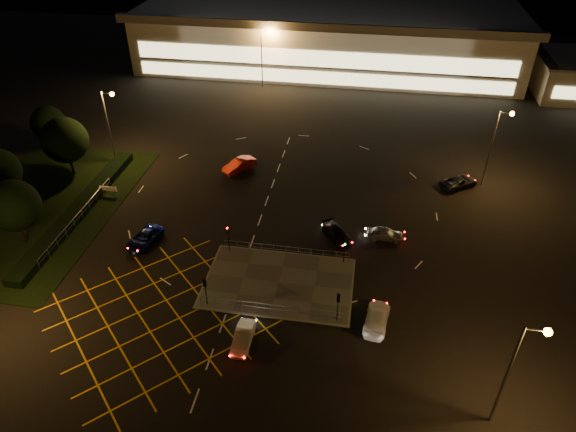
% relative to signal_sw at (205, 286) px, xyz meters
% --- Properties ---
extents(ground, '(180.00, 180.00, 0.00)m').
position_rel_signal_sw_xyz_m(ground, '(4.00, 5.99, -2.37)').
color(ground, black).
rests_on(ground, ground).
extents(pedestrian_island, '(14.00, 9.00, 0.12)m').
position_rel_signal_sw_xyz_m(pedestrian_island, '(6.00, 3.99, -2.31)').
color(pedestrian_island, '#4C4944').
rests_on(pedestrian_island, ground).
extents(grass_verge, '(18.00, 30.00, 0.08)m').
position_rel_signal_sw_xyz_m(grass_verge, '(-24.00, 11.99, -2.33)').
color(grass_verge, black).
rests_on(grass_verge, ground).
extents(hedge, '(2.00, 26.00, 1.00)m').
position_rel_signal_sw_xyz_m(hedge, '(-19.00, 11.99, -1.87)').
color(hedge, black).
rests_on(hedge, ground).
extents(supermarket, '(72.00, 26.50, 10.50)m').
position_rel_signal_sw_xyz_m(supermarket, '(4.00, 67.95, 2.95)').
color(supermarket, beige).
rests_on(supermarket, ground).
extents(streetlight_se, '(1.78, 0.56, 10.03)m').
position_rel_signal_sw_xyz_m(streetlight_se, '(24.44, -8.01, 4.20)').
color(streetlight_se, slate).
rests_on(streetlight_se, ground).
extents(streetlight_nw, '(1.78, 0.56, 10.03)m').
position_rel_signal_sw_xyz_m(streetlight_nw, '(-19.56, 23.99, 4.20)').
color(streetlight_nw, slate).
rests_on(streetlight_nw, ground).
extents(streetlight_ne, '(1.78, 0.56, 10.03)m').
position_rel_signal_sw_xyz_m(streetlight_ne, '(28.44, 25.99, 4.20)').
color(streetlight_ne, slate).
rests_on(streetlight_ne, ground).
extents(streetlight_far_left, '(1.78, 0.56, 10.03)m').
position_rel_signal_sw_xyz_m(streetlight_far_left, '(-5.56, 53.99, 4.20)').
color(streetlight_far_left, slate).
rests_on(streetlight_far_left, ground).
extents(streetlight_far_right, '(1.78, 0.56, 10.03)m').
position_rel_signal_sw_xyz_m(streetlight_far_right, '(34.44, 55.99, 4.20)').
color(streetlight_far_right, slate).
rests_on(streetlight_far_right, ground).
extents(signal_sw, '(0.28, 0.30, 3.15)m').
position_rel_signal_sw_xyz_m(signal_sw, '(0.00, 0.00, 0.00)').
color(signal_sw, black).
rests_on(signal_sw, pedestrian_island).
extents(signal_se, '(0.28, 0.30, 3.15)m').
position_rel_signal_sw_xyz_m(signal_se, '(12.00, 0.00, 0.00)').
color(signal_se, black).
rests_on(signal_se, pedestrian_island).
extents(signal_nw, '(0.28, 0.30, 3.15)m').
position_rel_signal_sw_xyz_m(signal_nw, '(0.00, 7.99, 0.00)').
color(signal_nw, black).
rests_on(signal_nw, pedestrian_island).
extents(signal_ne, '(0.28, 0.30, 3.15)m').
position_rel_signal_sw_xyz_m(signal_ne, '(12.00, 7.99, 0.00)').
color(signal_ne, black).
rests_on(signal_ne, pedestrian_island).
extents(tree_c, '(5.76, 5.76, 7.84)m').
position_rel_signal_sw_xyz_m(tree_c, '(-24.00, 19.99, 2.59)').
color(tree_c, black).
rests_on(tree_c, ground).
extents(tree_d, '(4.68, 4.68, 6.37)m').
position_rel_signal_sw_xyz_m(tree_d, '(-30.00, 25.99, 1.65)').
color(tree_d, black).
rests_on(tree_d, ground).
extents(tree_e, '(5.40, 5.40, 7.35)m').
position_rel_signal_sw_xyz_m(tree_e, '(-22.00, 5.99, 2.28)').
color(tree_e, black).
rests_on(tree_e, ground).
extents(car_queue_white, '(1.43, 4.02, 1.32)m').
position_rel_signal_sw_xyz_m(car_queue_white, '(4.35, -3.86, -1.71)').
color(car_queue_white, silver).
rests_on(car_queue_white, ground).
extents(car_left_blue, '(3.14, 5.12, 1.33)m').
position_rel_signal_sw_xyz_m(car_left_blue, '(-9.28, 7.82, -1.70)').
color(car_left_blue, '#0E1857').
rests_on(car_left_blue, ground).
extents(car_far_dkgrey, '(4.05, 4.61, 1.28)m').
position_rel_signal_sw_xyz_m(car_far_dkgrey, '(10.95, 12.01, -1.73)').
color(car_far_dkgrey, black).
rests_on(car_far_dkgrey, ground).
extents(car_right_silver, '(3.91, 1.59, 1.33)m').
position_rel_signal_sw_xyz_m(car_right_silver, '(16.08, 12.83, -1.70)').
color(car_right_silver, '#B4B5BB').
rests_on(car_right_silver, ground).
extents(car_circ_red, '(4.19, 4.80, 1.57)m').
position_rel_signal_sw_xyz_m(car_circ_red, '(-2.97, 24.57, -1.58)').
color(car_circ_red, maroon).
rests_on(car_circ_red, ground).
extents(car_east_grey, '(5.31, 4.73, 1.37)m').
position_rel_signal_sw_xyz_m(car_east_grey, '(25.07, 25.06, -1.68)').
color(car_east_grey, black).
rests_on(car_east_grey, ground).
extents(car_approach_white, '(2.60, 5.07, 1.41)m').
position_rel_signal_sw_xyz_m(car_approach_white, '(15.50, 0.21, -1.66)').
color(car_approach_white, silver).
rests_on(car_approach_white, ground).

